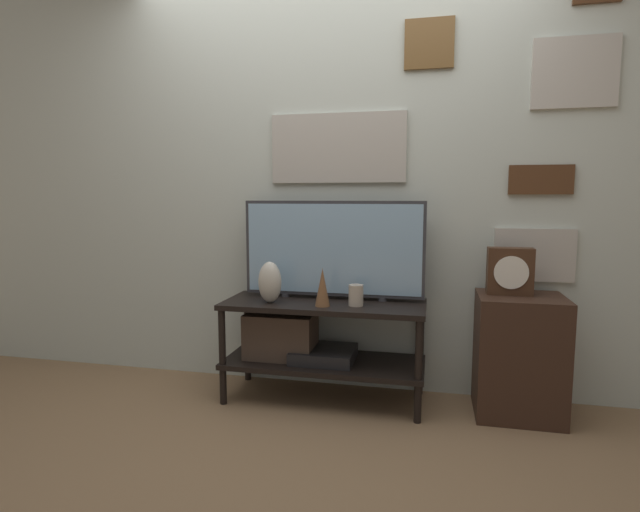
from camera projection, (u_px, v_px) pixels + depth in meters
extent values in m
plane|color=#846647|center=(313.00, 418.00, 2.70)|extent=(12.00, 12.00, 0.00)
cube|color=beige|center=(334.00, 170.00, 3.06)|extent=(6.40, 0.06, 2.70)
cube|color=#B2ADA3|center=(338.00, 148.00, 3.00)|extent=(0.82, 0.02, 0.41)
cube|color=#B2BCC6|center=(337.00, 148.00, 2.99)|extent=(0.78, 0.01, 0.38)
cube|color=brown|center=(429.00, 44.00, 2.82)|extent=(0.28, 0.02, 0.28)
cube|color=white|center=(429.00, 43.00, 2.81)|extent=(0.24, 0.01, 0.24)
cube|color=#4C2D19|center=(541.00, 180.00, 2.77)|extent=(0.34, 0.02, 0.16)
cube|color=#2D2D33|center=(541.00, 180.00, 2.76)|extent=(0.30, 0.01, 0.13)
cube|color=#B7B2A8|center=(575.00, 72.00, 2.67)|extent=(0.44, 0.02, 0.37)
cube|color=white|center=(575.00, 72.00, 2.67)|extent=(0.40, 0.01, 0.34)
cube|color=#B7B2A8|center=(534.00, 255.00, 2.82)|extent=(0.44, 0.02, 0.30)
cube|color=beige|center=(534.00, 255.00, 2.82)|extent=(0.40, 0.01, 0.26)
cube|color=black|center=(324.00, 304.00, 2.89)|extent=(1.16, 0.45, 0.03)
cube|color=black|center=(324.00, 362.00, 2.93)|extent=(1.16, 0.45, 0.03)
cylinder|color=black|center=(222.00, 355.00, 2.85)|extent=(0.04, 0.04, 0.58)
cylinder|color=black|center=(419.00, 369.00, 2.61)|extent=(0.04, 0.04, 0.58)
cylinder|color=black|center=(247.00, 336.00, 3.23)|extent=(0.04, 0.04, 0.58)
cylinder|color=black|center=(420.00, 347.00, 2.99)|extent=(0.04, 0.04, 0.58)
cube|color=black|center=(324.00, 354.00, 2.92)|extent=(0.36, 0.32, 0.07)
cube|color=#47382D|center=(281.00, 335.00, 2.97)|extent=(0.41, 0.25, 0.27)
cylinder|color=#333338|center=(286.00, 295.00, 3.04)|extent=(0.05, 0.05, 0.02)
cylinder|color=#333338|center=(382.00, 299.00, 2.91)|extent=(0.05, 0.05, 0.02)
cube|color=#333338|center=(333.00, 249.00, 2.94)|extent=(1.07, 0.04, 0.56)
cube|color=#8CB2D1|center=(333.00, 249.00, 2.93)|extent=(1.04, 0.01, 0.53)
cone|color=brown|center=(322.00, 287.00, 2.77)|extent=(0.08, 0.08, 0.21)
ellipsoid|color=beige|center=(270.00, 282.00, 2.86)|extent=(0.14, 0.11, 0.24)
cylinder|color=#C1B29E|center=(356.00, 295.00, 2.78)|extent=(0.08, 0.08, 0.12)
cube|color=#382319|center=(519.00, 356.00, 2.71)|extent=(0.45, 0.39, 0.66)
cube|color=#422819|center=(510.00, 271.00, 2.70)|extent=(0.24, 0.10, 0.25)
cylinder|color=white|center=(511.00, 273.00, 2.65)|extent=(0.18, 0.01, 0.18)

